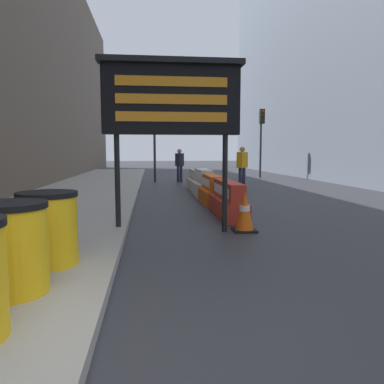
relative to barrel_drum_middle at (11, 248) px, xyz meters
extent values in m
plane|color=#2D2D33|center=(0.92, -1.30, -0.60)|extent=(120.00, 120.00, 0.00)
cylinder|color=yellow|center=(0.00, 0.00, -0.03)|extent=(0.70, 0.70, 0.85)
cylinder|color=black|center=(0.00, 0.00, 0.42)|extent=(0.73, 0.73, 0.06)
cylinder|color=yellow|center=(0.11, 0.94, -0.03)|extent=(0.70, 0.70, 0.85)
cylinder|color=black|center=(0.11, 0.94, 0.42)|extent=(0.73, 0.73, 0.06)
cylinder|color=black|center=(0.76, 3.23, 0.33)|extent=(0.10, 0.10, 1.85)
cylinder|color=black|center=(2.78, 3.23, 0.33)|extent=(0.10, 0.10, 1.85)
cube|color=black|center=(1.77, 3.23, 1.88)|extent=(2.52, 0.24, 1.25)
cube|color=black|center=(1.77, 3.16, 2.55)|extent=(2.64, 0.34, 0.10)
cube|color=orange|center=(1.77, 3.10, 2.19)|extent=(2.02, 0.02, 0.18)
cube|color=orange|center=(1.77, 3.10, 1.88)|extent=(2.02, 0.02, 0.18)
cube|color=orange|center=(1.77, 3.10, 1.57)|extent=(2.02, 0.02, 0.18)
cube|color=red|center=(3.20, 4.93, -0.39)|extent=(0.56, 2.19, 0.42)
cube|color=red|center=(3.20, 4.93, 0.03)|extent=(0.34, 2.19, 0.42)
cube|color=white|center=(3.03, 4.93, 0.03)|extent=(0.02, 1.76, 0.21)
cube|color=orange|center=(3.20, 7.13, -0.39)|extent=(0.65, 1.75, 0.42)
cube|color=orange|center=(3.20, 7.13, 0.03)|extent=(0.39, 1.75, 0.42)
cube|color=white|center=(3.00, 7.13, 0.03)|extent=(0.02, 1.40, 0.21)
cube|color=silver|center=(3.20, 9.13, -0.37)|extent=(0.65, 1.90, 0.46)
cube|color=silver|center=(3.20, 9.13, 0.10)|extent=(0.39, 1.90, 0.46)
cube|color=white|center=(3.00, 9.13, 0.10)|extent=(0.02, 1.52, 0.23)
cube|color=beige|center=(3.20, 11.32, -0.40)|extent=(0.54, 1.98, 0.40)
cube|color=beige|center=(3.20, 11.32, 0.01)|extent=(0.33, 1.98, 0.40)
cube|color=white|center=(3.03, 11.32, 0.01)|extent=(0.02, 1.59, 0.20)
cube|color=black|center=(3.38, 10.22, -0.58)|extent=(0.35, 0.35, 0.04)
cone|color=#EA560F|center=(3.38, 10.22, -0.26)|extent=(0.28, 0.28, 0.59)
cylinder|color=white|center=(3.38, 10.22, -0.24)|extent=(0.16, 0.16, 0.08)
cube|color=black|center=(3.63, 13.09, -0.58)|extent=(0.41, 0.41, 0.04)
cone|color=#EA560F|center=(3.63, 13.09, -0.21)|extent=(0.33, 0.33, 0.69)
cylinder|color=white|center=(3.63, 13.09, -0.18)|extent=(0.19, 0.19, 0.10)
cube|color=black|center=(3.17, 3.21, -0.58)|extent=(0.44, 0.44, 0.04)
cone|color=#EA560F|center=(3.17, 3.21, -0.19)|extent=(0.35, 0.35, 0.74)
cylinder|color=white|center=(3.17, 3.21, -0.15)|extent=(0.20, 0.20, 0.10)
cylinder|color=#2D2D30|center=(1.60, 15.38, 1.46)|extent=(0.12, 0.12, 4.12)
cube|color=#23281E|center=(1.60, 15.22, 3.10)|extent=(0.28, 0.28, 0.84)
sphere|color=red|center=(1.60, 15.07, 3.38)|extent=(0.15, 0.15, 0.15)
sphere|color=#392C06|center=(1.60, 15.07, 3.10)|extent=(0.15, 0.15, 0.15)
sphere|color=black|center=(1.60, 15.07, 2.82)|extent=(0.15, 0.15, 0.15)
cylinder|color=#2D2D30|center=(7.89, 17.98, 1.40)|extent=(0.12, 0.12, 4.01)
cube|color=#23281E|center=(7.89, 17.82, 2.99)|extent=(0.28, 0.28, 0.84)
sphere|color=red|center=(7.89, 17.67, 3.27)|extent=(0.15, 0.15, 0.15)
sphere|color=#392C06|center=(7.89, 17.67, 2.99)|extent=(0.15, 0.15, 0.15)
sphere|color=black|center=(7.89, 17.67, 2.71)|extent=(0.15, 0.15, 0.15)
cylinder|color=#23283D|center=(5.22, 12.01, -0.18)|extent=(0.14, 0.14, 0.85)
cylinder|color=#23283D|center=(5.38, 12.01, -0.18)|extent=(0.14, 0.14, 0.85)
cube|color=orange|center=(5.30, 12.01, 0.58)|extent=(0.52, 0.51, 0.67)
sphere|color=#998248|center=(5.30, 12.01, 1.04)|extent=(0.23, 0.23, 0.23)
cylinder|color=#23283D|center=(2.77, 15.19, -0.19)|extent=(0.13, 0.13, 0.81)
cylinder|color=#23283D|center=(2.92, 15.19, -0.19)|extent=(0.13, 0.13, 0.81)
cube|color=#232838|center=(2.85, 15.19, 0.53)|extent=(0.43, 0.51, 0.64)
sphere|color=#BC757A|center=(2.85, 15.19, 0.97)|extent=(0.22, 0.22, 0.22)
camera|label=1|loc=(1.37, -3.76, 0.94)|focal=35.00mm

